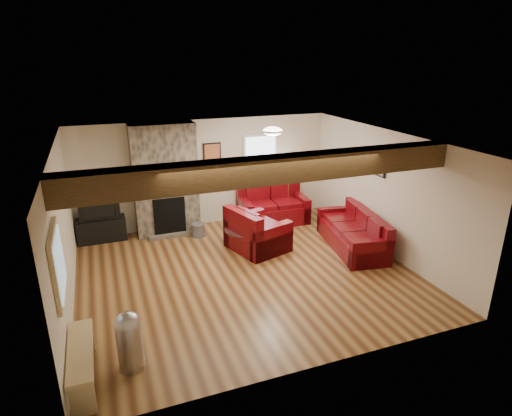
% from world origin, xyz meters
% --- Properties ---
extents(room, '(8.00, 8.00, 8.00)m').
position_xyz_m(room, '(0.00, 0.00, 1.25)').
color(room, '#573117').
rests_on(room, ground).
extents(floor, '(6.00, 6.00, 0.00)m').
position_xyz_m(floor, '(0.00, 0.00, 0.00)').
color(floor, '#573117').
rests_on(floor, ground).
extents(oak_beam, '(6.00, 0.36, 0.38)m').
position_xyz_m(oak_beam, '(0.00, -1.25, 2.31)').
color(oak_beam, black).
rests_on(oak_beam, room).
extents(chimney_breast, '(1.40, 0.67, 2.50)m').
position_xyz_m(chimney_breast, '(-1.00, 2.49, 1.22)').
color(chimney_breast, '#39352C').
rests_on(chimney_breast, floor).
extents(back_window, '(0.90, 0.08, 1.10)m').
position_xyz_m(back_window, '(1.35, 2.71, 1.55)').
color(back_window, silver).
rests_on(back_window, room).
extents(hatch_window, '(0.08, 1.00, 0.90)m').
position_xyz_m(hatch_window, '(-2.96, -1.50, 1.45)').
color(hatch_window, tan).
rests_on(hatch_window, room).
extents(ceiling_dome, '(0.40, 0.40, 0.18)m').
position_xyz_m(ceiling_dome, '(0.90, 0.90, 2.44)').
color(ceiling_dome, silver).
rests_on(ceiling_dome, room).
extents(artwork_back, '(0.42, 0.06, 0.52)m').
position_xyz_m(artwork_back, '(0.15, 2.71, 1.70)').
color(artwork_back, black).
rests_on(artwork_back, room).
extents(artwork_right, '(0.06, 0.55, 0.42)m').
position_xyz_m(artwork_right, '(2.96, 0.30, 1.75)').
color(artwork_right, black).
rests_on(artwork_right, room).
extents(sofa_three, '(1.19, 2.16, 0.79)m').
position_xyz_m(sofa_three, '(2.48, 0.28, 0.39)').
color(sofa_three, '#48050A').
rests_on(sofa_three, floor).
extents(loveseat, '(1.66, 1.01, 0.86)m').
position_xyz_m(loveseat, '(1.50, 2.23, 0.43)').
color(loveseat, '#48050A').
rests_on(loveseat, floor).
extents(armchair_red, '(1.27, 1.37, 0.91)m').
position_xyz_m(armchair_red, '(0.60, 0.92, 0.46)').
color(armchair_red, '#48050A').
rests_on(armchair_red, floor).
extents(coffee_table, '(0.92, 0.92, 0.48)m').
position_xyz_m(coffee_table, '(0.38, 1.04, 0.22)').
color(coffee_table, '#462A16').
rests_on(coffee_table, floor).
extents(tv_cabinet, '(1.02, 0.41, 0.51)m').
position_xyz_m(tv_cabinet, '(-2.45, 2.53, 0.26)').
color(tv_cabinet, black).
rests_on(tv_cabinet, floor).
extents(television, '(0.85, 0.11, 0.49)m').
position_xyz_m(television, '(-2.45, 2.53, 0.76)').
color(television, black).
rests_on(television, tv_cabinet).
extents(floor_lamp, '(0.41, 0.41, 1.62)m').
position_xyz_m(floor_lamp, '(1.97, 2.39, 1.38)').
color(floor_lamp, tan).
rests_on(floor_lamp, floor).
extents(pine_bench, '(0.30, 1.27, 0.48)m').
position_xyz_m(pine_bench, '(-2.83, -1.95, 0.24)').
color(pine_bench, tan).
rests_on(pine_bench, floor).
extents(pedal_bin, '(0.37, 0.37, 0.83)m').
position_xyz_m(pedal_bin, '(-2.24, -1.90, 0.42)').
color(pedal_bin, '#A6A6AB').
rests_on(pedal_bin, floor).
extents(coal_bucket, '(0.32, 0.32, 0.30)m').
position_xyz_m(coal_bucket, '(-0.42, 2.01, 0.15)').
color(coal_bucket, slate).
rests_on(coal_bucket, floor).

